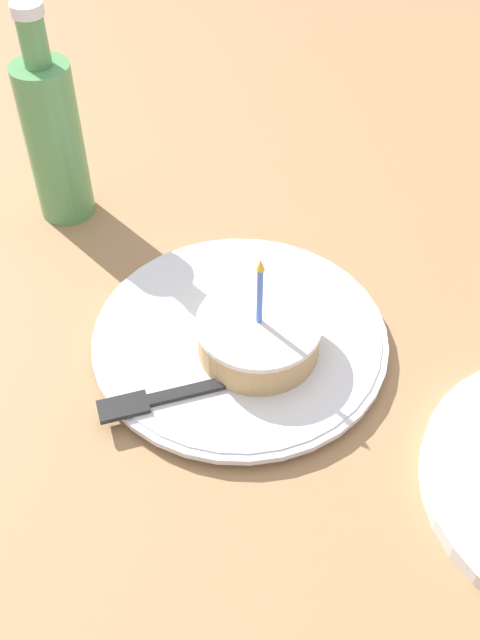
# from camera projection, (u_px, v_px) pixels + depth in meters

# --- Properties ---
(ground_plane) EXTENTS (2.40, 2.40, 0.04)m
(ground_plane) POSITION_uv_depth(u_px,v_px,m) (221.00, 337.00, 0.77)
(ground_plane) COLOR #9E754C
(ground_plane) RESTS_ON ground
(plate) EXTENTS (0.29, 0.29, 0.02)m
(plate) POSITION_uv_depth(u_px,v_px,m) (240.00, 339.00, 0.73)
(plate) COLOR silver
(plate) RESTS_ON ground_plane
(cake_slice) EXTENTS (0.12, 0.12, 0.11)m
(cake_slice) POSITION_uv_depth(u_px,v_px,m) (259.00, 335.00, 0.70)
(cake_slice) COLOR tan
(cake_slice) RESTS_ON plate
(fork) EXTENTS (0.17, 0.09, 0.00)m
(fork) POSITION_uv_depth(u_px,v_px,m) (180.00, 393.00, 0.67)
(fork) COLOR #262626
(fork) RESTS_ON plate
(bottle) EXTENTS (0.06, 0.06, 0.25)m
(bottle) POSITION_uv_depth(u_px,v_px,m) (54.00, 137.00, 0.81)
(bottle) COLOR #599959
(bottle) RESTS_ON ground_plane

